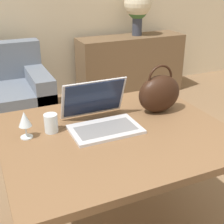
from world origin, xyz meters
TOP-DOWN VIEW (x-y plane):
  - dining_table at (-0.07, 0.69)m, footprint 1.20×1.00m
  - sideboard at (1.16, 2.89)m, footprint 1.39×0.40m
  - laptop at (-0.12, 0.81)m, footprint 0.38×0.34m
  - drinking_glass at (-0.39, 0.83)m, footprint 0.07×0.07m
  - wine_glass at (-0.52, 0.82)m, footprint 0.07×0.07m
  - handbag at (0.28, 0.83)m, footprint 0.27×0.15m
  - flower_vase at (1.25, 2.92)m, footprint 0.34×0.34m

SIDE VIEW (x-z plane):
  - sideboard at x=1.16m, z-range 0.00..0.76m
  - dining_table at x=-0.07m, z-range 0.28..1.01m
  - drinking_glass at x=-0.39m, z-range 0.73..0.83m
  - laptop at x=-0.12m, z-range 0.68..0.92m
  - wine_glass at x=-0.52m, z-range 0.76..0.90m
  - handbag at x=0.28m, z-range 0.70..1.00m
  - flower_vase at x=1.25m, z-range 0.84..1.40m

